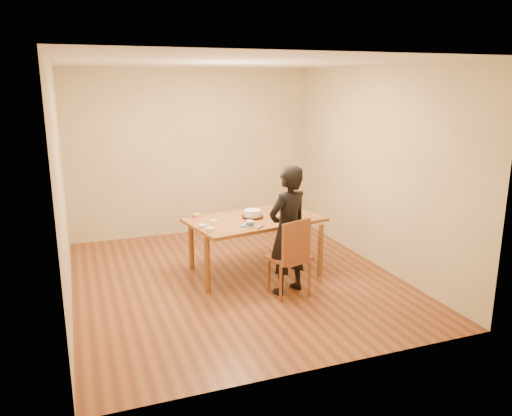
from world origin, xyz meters
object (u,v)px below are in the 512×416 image
object	(u,v)px
cake	(253,213)
dining_chair	(289,258)
cake_plate	(253,217)
dining_table	(255,220)
person	(288,230)

from	to	relation	value
cake	dining_chair	bearing A→B (deg)	-78.44
dining_chair	cake_plate	xyz separation A→B (m)	(-0.17, 0.81, 0.31)
cake_plate	cake	distance (m)	0.05
dining_table	cake	world-z (taller)	cake
cake_plate	person	bearing A→B (deg)	-77.78
cake_plate	person	distance (m)	0.78
cake_plate	dining_chair	bearing A→B (deg)	-78.44
dining_chair	cake	size ratio (longest dim) A/B	1.91
cake_plate	cake	size ratio (longest dim) A/B	1.27
dining_chair	cake	world-z (taller)	cake
dining_chair	cake_plate	size ratio (longest dim) A/B	1.51
dining_table	cake	size ratio (longest dim) A/B	7.50
dining_table	cake_plate	xyz separation A→B (m)	(-0.02, 0.03, 0.03)
dining_chair	cake_plate	bearing A→B (deg)	81.75
cake_plate	cake	xyz separation A→B (m)	(0.00, 0.00, 0.05)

